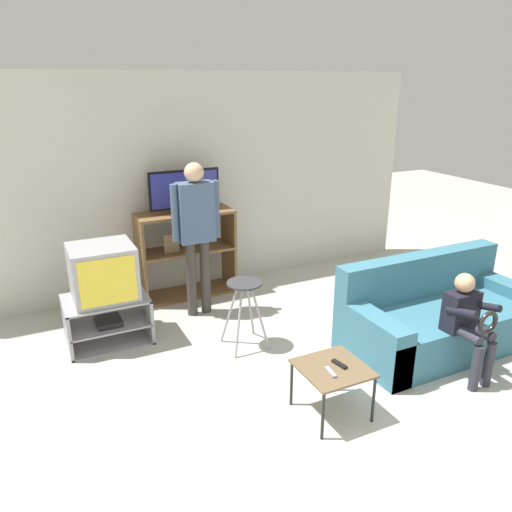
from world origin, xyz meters
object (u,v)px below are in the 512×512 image
Objects in this scene: person_standing_adult at (196,225)px; couch at (437,317)px; tv_stand at (107,320)px; remote_control_black at (339,364)px; person_seated_child at (468,318)px; remote_control_white at (331,372)px; folding_stool at (245,295)px; snack_table at (333,372)px; media_shelf at (186,253)px; television_flat at (185,192)px; television_main at (103,272)px.

couch is at bearing -41.85° from person_standing_adult.
remote_control_black is (1.42, -1.96, 0.20)m from tv_stand.
person_standing_adult is (-0.38, 2.16, 0.61)m from remote_control_black.
tv_stand is 3.39m from person_seated_child.
tv_stand is 2.41m from remote_control_white.
couch reaches higher than remote_control_black.
tv_stand is 1.42m from folding_stool.
snack_table is (1.36, -1.96, 0.14)m from tv_stand.
media_shelf is 0.76m from person_standing_adult.
media_shelf is 3.21m from person_seated_child.
television_flat reaches higher than folding_stool.
snack_table is 0.30× the size of person_standing_adult.
television_flat reaches higher than remote_control_black.
tv_stand is 1.33m from person_standing_adult.
remote_control_white is 1.72m from couch.
folding_stool is at bearing -86.93° from television_flat.
person_standing_adult reaches higher than person_seated_child.
remote_control_black is 0.07× the size of couch.
person_standing_adult is at bearing 138.15° from couch.
media_shelf is 7.91× the size of remote_control_black.
person_standing_adult reaches higher than television_flat.
media_shelf is 1.66× the size of folding_stool.
person_standing_adult is at bearing 126.95° from person_seated_child.
remote_control_white is at bearing -83.45° from person_standing_adult.
snack_table is 0.08m from remote_control_black.
couch is (1.56, 0.48, -0.09)m from snack_table.
folding_stool is 0.36× the size of couch.
folding_stool reaches higher than snack_table.
television_main is at bearing 129.48° from remote_control_white.
folding_stool is (0.10, -1.46, 0.01)m from media_shelf.
television_flat is at bearing 34.99° from tv_stand.
remote_control_white is at bearing -85.60° from folding_stool.
remote_control_black is (0.33, -2.72, -0.11)m from media_shelf.
snack_table is at bearing -163.07° from couch.
television_flat is at bearing 128.58° from couch.
folding_stool is at bearing -30.95° from television_main.
remote_control_black is 1.00× the size of remote_control_white.
couch is at bearing 67.58° from person_seated_child.
folding_stool is at bearing 138.94° from person_seated_child.
television_flat is at bearing 40.49° from media_shelf.
couch is (1.63, 0.54, -0.14)m from remote_control_white.
person_seated_child is at bearing -53.05° from person_standing_adult.
remote_control_white is at bearing -86.30° from television_flat.
person_seated_child is (2.71, -2.01, 0.33)m from tv_stand.
couch is (2.92, -1.49, 0.06)m from tv_stand.
person_seated_child is at bearing -41.06° from folding_stool.
media_shelf reaches higher than television_main.
media_shelf is 0.59× the size of couch.
television_main is 1.33m from media_shelf.
snack_table is at bearing 171.59° from remote_control_black.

